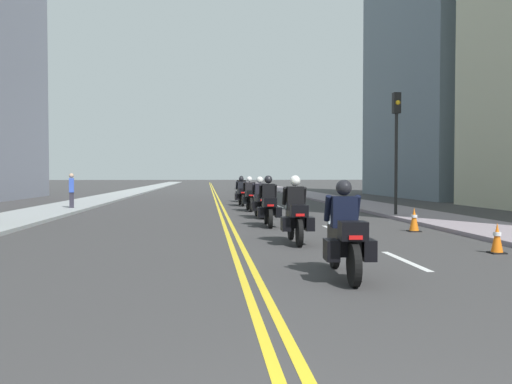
{
  "coord_description": "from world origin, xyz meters",
  "views": [
    {
      "loc": [
        -0.69,
        -2.03,
        1.66
      ],
      "look_at": [
        1.09,
        17.36,
        1.04
      ],
      "focal_mm": 37.69,
      "sensor_mm": 36.0,
      "label": 1
    }
  ],
  "objects_px": {
    "motorcycle_1": "(296,216)",
    "pedestrian_1": "(72,191)",
    "motorcycle_3": "(260,201)",
    "traffic_light_near": "(396,132)",
    "motorcycle_4": "(250,197)",
    "traffic_cone_0": "(497,238)",
    "motorcycle_5": "(241,194)",
    "motorcycle_6": "(241,191)",
    "motorcycle_0": "(345,237)",
    "traffic_cone_1": "(414,220)",
    "motorcycle_2": "(269,206)"
  },
  "relations": [
    {
      "from": "motorcycle_2",
      "to": "motorcycle_1",
      "type": "bearing_deg",
      "value": -86.25
    },
    {
      "from": "motorcycle_4",
      "to": "traffic_cone_1",
      "type": "relative_size",
      "value": 3.03
    },
    {
      "from": "motorcycle_3",
      "to": "motorcycle_5",
      "type": "xyz_separation_m",
      "value": [
        -0.19,
        8.26,
        0.01
      ]
    },
    {
      "from": "motorcycle_4",
      "to": "motorcycle_6",
      "type": "height_order",
      "value": "motorcycle_6"
    },
    {
      "from": "motorcycle_1",
      "to": "motorcycle_3",
      "type": "xyz_separation_m",
      "value": [
        -0.08,
        7.81,
        -0.04
      ]
    },
    {
      "from": "motorcycle_5",
      "to": "pedestrian_1",
      "type": "height_order",
      "value": "pedestrian_1"
    },
    {
      "from": "motorcycle_4",
      "to": "traffic_cone_1",
      "type": "height_order",
      "value": "motorcycle_4"
    },
    {
      "from": "motorcycle_3",
      "to": "motorcycle_4",
      "type": "relative_size",
      "value": 1.0
    },
    {
      "from": "motorcycle_4",
      "to": "motorcycle_6",
      "type": "bearing_deg",
      "value": 87.62
    },
    {
      "from": "motorcycle_5",
      "to": "pedestrian_1",
      "type": "distance_m",
      "value": 8.72
    },
    {
      "from": "motorcycle_5",
      "to": "traffic_light_near",
      "type": "distance_m",
      "value": 10.51
    },
    {
      "from": "traffic_light_near",
      "to": "traffic_cone_0",
      "type": "bearing_deg",
      "value": -97.32
    },
    {
      "from": "motorcycle_5",
      "to": "motorcycle_3",
      "type": "bearing_deg",
      "value": -90.61
    },
    {
      "from": "traffic_cone_0",
      "to": "traffic_light_near",
      "type": "bearing_deg",
      "value": 82.68
    },
    {
      "from": "motorcycle_4",
      "to": "traffic_cone_0",
      "type": "xyz_separation_m",
      "value": [
        4.15,
        -13.89,
        -0.34
      ]
    },
    {
      "from": "traffic_cone_1",
      "to": "pedestrian_1",
      "type": "distance_m",
      "value": 16.38
    },
    {
      "from": "motorcycle_1",
      "to": "motorcycle_6",
      "type": "xyz_separation_m",
      "value": [
        0.01,
        20.43,
        -0.01
      ]
    },
    {
      "from": "motorcycle_5",
      "to": "traffic_light_near",
      "type": "relative_size",
      "value": 0.45
    },
    {
      "from": "motorcycle_4",
      "to": "motorcycle_6",
      "type": "relative_size",
      "value": 0.96
    },
    {
      "from": "motorcycle_1",
      "to": "pedestrian_1",
      "type": "bearing_deg",
      "value": 124.05
    },
    {
      "from": "motorcycle_4",
      "to": "traffic_light_near",
      "type": "height_order",
      "value": "traffic_light_near"
    },
    {
      "from": "motorcycle_0",
      "to": "traffic_cone_1",
      "type": "xyz_separation_m",
      "value": [
        3.85,
        6.79,
        -0.31
      ]
    },
    {
      "from": "motorcycle_2",
      "to": "traffic_cone_0",
      "type": "bearing_deg",
      "value": -55.2
    },
    {
      "from": "traffic_cone_0",
      "to": "motorcycle_6",
      "type": "bearing_deg",
      "value": 100.06
    },
    {
      "from": "motorcycle_3",
      "to": "motorcycle_5",
      "type": "bearing_deg",
      "value": 88.32
    },
    {
      "from": "motorcycle_1",
      "to": "motorcycle_2",
      "type": "xyz_separation_m",
      "value": [
        -0.15,
        4.36,
        -0.02
      ]
    },
    {
      "from": "motorcycle_3",
      "to": "motorcycle_5",
      "type": "relative_size",
      "value": 0.99
    },
    {
      "from": "motorcycle_1",
      "to": "traffic_light_near",
      "type": "height_order",
      "value": "traffic_light_near"
    },
    {
      "from": "motorcycle_0",
      "to": "motorcycle_6",
      "type": "relative_size",
      "value": 1.03
    },
    {
      "from": "motorcycle_3",
      "to": "traffic_light_near",
      "type": "xyz_separation_m",
      "value": [
        5.29,
        -0.3,
        2.7
      ]
    },
    {
      "from": "traffic_cone_0",
      "to": "motorcycle_1",
      "type": "bearing_deg",
      "value": 153.43
    },
    {
      "from": "motorcycle_3",
      "to": "traffic_cone_0",
      "type": "xyz_separation_m",
      "value": [
        4.06,
        -9.81,
        -0.32
      ]
    },
    {
      "from": "motorcycle_0",
      "to": "motorcycle_3",
      "type": "bearing_deg",
      "value": 94.1
    },
    {
      "from": "pedestrian_1",
      "to": "motorcycle_3",
      "type": "bearing_deg",
      "value": 45.17
    },
    {
      "from": "traffic_cone_1",
      "to": "traffic_light_near",
      "type": "xyz_separation_m",
      "value": [
        1.28,
        5.09,
        2.99
      ]
    },
    {
      "from": "motorcycle_3",
      "to": "motorcycle_4",
      "type": "height_order",
      "value": "motorcycle_3"
    },
    {
      "from": "motorcycle_2",
      "to": "pedestrian_1",
      "type": "bearing_deg",
      "value": 135.28
    },
    {
      "from": "motorcycle_2",
      "to": "pedestrian_1",
      "type": "height_order",
      "value": "pedestrian_1"
    },
    {
      "from": "traffic_light_near",
      "to": "motorcycle_0",
      "type": "bearing_deg",
      "value": -113.37
    },
    {
      "from": "motorcycle_1",
      "to": "motorcycle_6",
      "type": "distance_m",
      "value": 20.43
    },
    {
      "from": "pedestrian_1",
      "to": "traffic_light_near",
      "type": "bearing_deg",
      "value": 55.18
    },
    {
      "from": "motorcycle_3",
      "to": "motorcycle_0",
      "type": "bearing_deg",
      "value": -92.28
    },
    {
      "from": "motorcycle_0",
      "to": "motorcycle_1",
      "type": "distance_m",
      "value": 4.37
    },
    {
      "from": "motorcycle_3",
      "to": "motorcycle_6",
      "type": "bearing_deg",
      "value": 86.6
    },
    {
      "from": "motorcycle_2",
      "to": "motorcycle_5",
      "type": "xyz_separation_m",
      "value": [
        -0.12,
        11.71,
        -0.01
      ]
    },
    {
      "from": "motorcycle_0",
      "to": "motorcycle_6",
      "type": "bearing_deg",
      "value": 93.53
    },
    {
      "from": "traffic_cone_0",
      "to": "pedestrian_1",
      "type": "height_order",
      "value": "pedestrian_1"
    },
    {
      "from": "motorcycle_0",
      "to": "motorcycle_1",
      "type": "relative_size",
      "value": 1.09
    },
    {
      "from": "motorcycle_2",
      "to": "motorcycle_4",
      "type": "xyz_separation_m",
      "value": [
        -0.01,
        7.53,
        -0.0
      ]
    },
    {
      "from": "motorcycle_6",
      "to": "traffic_cone_1",
      "type": "distance_m",
      "value": 18.44
    }
  ]
}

